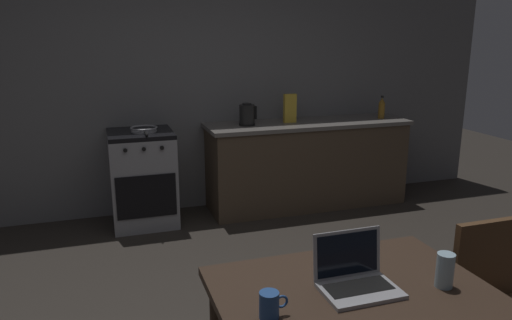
# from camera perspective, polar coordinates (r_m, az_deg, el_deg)

# --- Properties ---
(back_wall) EXTENTS (6.40, 0.10, 2.57)m
(back_wall) POSITION_cam_1_polar(r_m,az_deg,el_deg) (5.12, -5.14, 8.67)
(back_wall) COLOR slate
(back_wall) RESTS_ON ground_plane
(kitchen_counter) EXTENTS (2.16, 0.64, 0.91)m
(kitchen_counter) POSITION_cam_1_polar(r_m,az_deg,el_deg) (5.23, 5.99, -0.42)
(kitchen_counter) COLOR #4C3D2D
(kitchen_counter) RESTS_ON ground_plane
(stove_oven) EXTENTS (0.60, 0.62, 0.91)m
(stove_oven) POSITION_cam_1_polar(r_m,az_deg,el_deg) (4.81, -13.14, -2.08)
(stove_oven) COLOR gray
(stove_oven) RESTS_ON ground_plane
(dining_table) EXTENTS (1.16, 0.85, 0.75)m
(dining_table) POSITION_cam_1_polar(r_m,az_deg,el_deg) (2.18, 11.50, -16.67)
(dining_table) COLOR #332319
(dining_table) RESTS_ON ground_plane
(chair) EXTENTS (0.40, 0.40, 0.90)m
(chair) POSITION_cam_1_polar(r_m,az_deg,el_deg) (2.79, 26.42, -14.44)
(chair) COLOR #4C331E
(chair) RESTS_ON ground_plane
(laptop) EXTENTS (0.32, 0.25, 0.23)m
(laptop) POSITION_cam_1_polar(r_m,az_deg,el_deg) (2.15, 11.63, -13.42)
(laptop) COLOR #99999E
(laptop) RESTS_ON dining_table
(electric_kettle) EXTENTS (0.18, 0.16, 0.22)m
(electric_kettle) POSITION_cam_1_polar(r_m,az_deg,el_deg) (4.89, -1.05, 5.33)
(electric_kettle) COLOR black
(electric_kettle) RESTS_ON kitchen_counter
(bottle) EXTENTS (0.07, 0.07, 0.25)m
(bottle) POSITION_cam_1_polar(r_m,az_deg,el_deg) (5.47, 14.53, 5.95)
(bottle) COLOR #8C601E
(bottle) RESTS_ON kitchen_counter
(frying_pan) EXTENTS (0.25, 0.43, 0.05)m
(frying_pan) POSITION_cam_1_polar(r_m,az_deg,el_deg) (4.68, -13.02, 3.54)
(frying_pan) COLOR gray
(frying_pan) RESTS_ON stove_oven
(coffee_mug) EXTENTS (0.12, 0.08, 0.10)m
(coffee_mug) POSITION_cam_1_polar(r_m,az_deg,el_deg) (1.91, 1.62, -16.63)
(coffee_mug) COLOR #264C8C
(coffee_mug) RESTS_ON dining_table
(drinking_glass) EXTENTS (0.08, 0.08, 0.15)m
(drinking_glass) POSITION_cam_1_polar(r_m,az_deg,el_deg) (2.25, 21.28, -11.96)
(drinking_glass) COLOR #99B7C6
(drinking_glass) RESTS_ON dining_table
(cereal_box) EXTENTS (0.13, 0.05, 0.30)m
(cereal_box) POSITION_cam_1_polar(r_m,az_deg,el_deg) (5.05, 4.00, 6.08)
(cereal_box) COLOR gold
(cereal_box) RESTS_ON kitchen_counter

